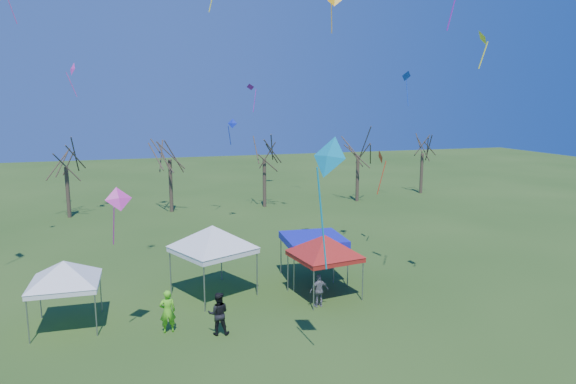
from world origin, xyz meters
name	(u,v)px	position (x,y,z in m)	size (l,w,h in m)	color
ground	(271,317)	(0.00, 0.00, 0.00)	(140.00, 140.00, 0.00)	#294A18
tree_1	(65,149)	(-10.77, 24.65, 5.79)	(3.42, 3.42, 7.54)	#3D2D21
tree_2	(169,140)	(-2.37, 24.38, 6.29)	(3.71, 3.71, 8.18)	#3D2D21
tree_3	(264,141)	(6.03, 24.04, 6.08)	(3.59, 3.59, 7.91)	#3D2D21
tree_4	(358,139)	(15.36, 24.00, 6.06)	(3.58, 3.58, 7.89)	#3D2D21
tree_5	(423,139)	(23.72, 26.07, 5.73)	(3.39, 3.39, 7.46)	#3D2D21
tent_white_west	(64,265)	(-8.62, 1.67, 2.76)	(3.88, 3.88, 3.42)	gray
tent_white_mid	(212,230)	(-1.99, 3.54, 3.33)	(4.40, 4.40, 4.13)	gray
tent_red	(325,239)	(3.25, 1.74, 2.93)	(4.07, 4.07, 3.63)	gray
tent_blue	(313,240)	(3.52, 4.12, 2.25)	(3.29, 3.29, 2.45)	gray
person_grey	(319,291)	(2.51, 0.51, 0.80)	(0.94, 0.39, 1.60)	slate
person_dark	(218,313)	(-2.53, -0.97, 0.91)	(0.88, 0.69, 1.81)	black
person_green	(168,311)	(-4.53, -0.14, 0.92)	(0.67, 0.44, 1.85)	#61D722
kite_19	(232,124)	(1.88, 17.71, 7.90)	(0.75, 0.65, 2.03)	#1227C5
kite_1	(119,199)	(-6.20, -1.10, 5.97)	(1.12, 0.84, 2.24)	#D72FA4
kite_5	(328,158)	(0.44, -5.56, 7.77)	(1.18, 1.55, 4.61)	#0C9AC0
kite_13	(72,69)	(-9.55, 22.29, 12.02)	(0.87, 1.07, 2.60)	#E833B3
kite_22	(251,88)	(4.29, 21.59, 10.69)	(0.95, 0.92, 2.37)	purple
kite_12	(406,76)	(19.22, 22.21, 11.90)	(1.14, 0.78, 3.27)	blue
kite_18	(335,1)	(5.44, 6.29, 15.02)	(0.96, 0.83, 2.13)	#F7A80D
kite_25	(483,38)	(9.14, -1.61, 12.27)	(0.68, 0.86, 1.67)	#F9FF1A
kite_17	(381,158)	(9.75, 8.56, 6.02)	(0.56, 0.96, 2.87)	red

